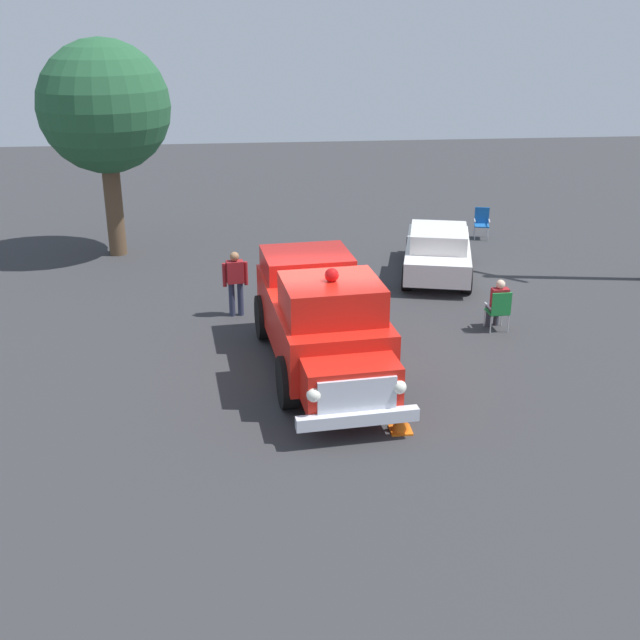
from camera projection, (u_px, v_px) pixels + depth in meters
ground_plane at (319, 364)px, 17.37m from camera, size 60.00×60.00×0.00m
vintage_fire_truck at (322, 318)px, 16.66m from camera, size 6.13×2.82×2.59m
classic_hot_rod at (438, 250)px, 22.83m from camera, size 4.68×2.86×1.46m
lawn_chair_near_truck at (499, 308)px, 18.88m from camera, size 0.52×0.54×1.02m
lawn_chair_by_car at (482, 221)px, 26.51m from camera, size 0.60×0.60×1.02m
lawn_chair_spare at (348, 269)px, 21.64m from camera, size 0.69×0.69×1.02m
spectator_seated at (498, 302)px, 18.96m from camera, size 0.55×0.41×1.29m
spectator_standing at (235, 279)px, 19.71m from camera, size 0.31×0.65×1.68m
oak_tree_left at (104, 108)px, 23.33m from camera, size 3.91×3.91×6.50m
traffic_cone at (401, 416)px, 14.52m from camera, size 0.40×0.40×0.64m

